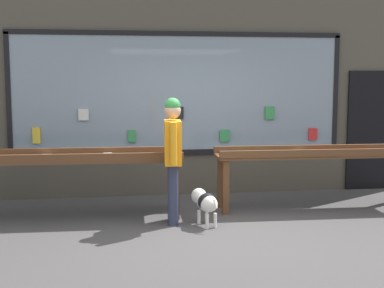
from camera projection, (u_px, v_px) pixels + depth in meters
name	position (u px, v px, depth m)	size (l,w,h in m)	color
ground_plane	(212.00, 232.00, 6.89)	(40.00, 40.00, 0.00)	#474444
shopfront_facade	(188.00, 95.00, 9.03)	(8.00, 0.29, 3.39)	#4C473D
display_table_left	(78.00, 163.00, 7.55)	(2.98, 0.79, 0.96)	brown
display_table_right	(313.00, 159.00, 8.07)	(2.97, 0.68, 0.94)	brown
person_browsing	(173.00, 150.00, 7.17)	(0.25, 0.67, 1.72)	#2D334C
small_dog	(205.00, 202.00, 7.18)	(0.35, 0.61, 0.47)	white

